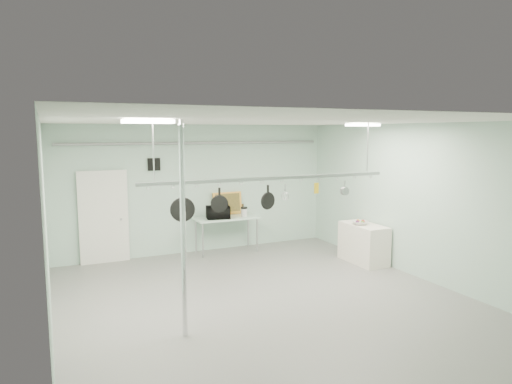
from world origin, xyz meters
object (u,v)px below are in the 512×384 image
coffee_canister (244,213)px  skillet_left (183,206)px  prep_table (226,220)px  skillet_right (268,197)px  microwave (218,212)px  chrome_pole (183,231)px  side_cabinet (364,243)px  pot_rack (272,177)px  fruit_bowl (360,223)px  skillet_mid (219,199)px

coffee_canister → skillet_left: (-2.47, -3.15, 0.81)m
prep_table → skillet_right: skillet_right is taller
prep_table → microwave: size_ratio=2.85×
skillet_left → prep_table: bearing=68.9°
chrome_pole → side_cabinet: bearing=22.4°
microwave → skillet_left: bearing=72.2°
prep_table → skillet_right: size_ratio=3.76×
prep_table → coffee_canister: bearing=-19.5°
pot_rack → fruit_bowl: (2.85, 1.12, -1.29)m
side_cabinet → skillet_left: skillet_left is taller
chrome_pole → skillet_right: bearing=26.3°
prep_table → skillet_right: 3.49m
skillet_mid → microwave: bearing=94.3°
coffee_canister → pot_rack: bearing=-104.5°
microwave → fruit_bowl: (2.72, -2.05, -0.12)m
skillet_mid → fruit_bowl: bearing=40.2°
microwave → skillet_right: skillet_right is taller
prep_table → fruit_bowl: 3.28m
fruit_bowl → skillet_left: (-4.50, -1.12, 0.87)m
fruit_bowl → skillet_mid: 4.12m
prep_table → microwave: 0.38m
pot_rack → skillet_left: bearing=180.0°
prep_table → skillet_mid: skillet_mid is taller
pot_rack → side_cabinet: bearing=20.4°
coffee_canister → skillet_left: 4.08m
skillet_left → skillet_right: (1.57, 0.00, 0.05)m
coffee_canister → skillet_right: (-0.90, -3.15, 0.87)m
side_cabinet → skillet_left: 4.92m
side_cabinet → skillet_right: bearing=-160.1°
chrome_pole → skillet_mid: (0.90, 0.90, 0.28)m
side_cabinet → coffee_canister: coffee_canister is taller
skillet_left → fruit_bowl: bearing=24.7°
chrome_pole → side_cabinet: chrome_pole is taller
pot_rack → skillet_right: (-0.08, 0.00, -0.36)m
fruit_bowl → side_cabinet: bearing=-10.5°
prep_table → skillet_mid: (-1.40, -3.30, 1.05)m
fruit_bowl → pot_rack: bearing=-158.6°
pot_rack → chrome_pole: bearing=-154.7°
pot_rack → fruit_bowl: bearing=21.4°
side_cabinet → skillet_left: bearing=-166.5°
pot_rack → skillet_mid: bearing=180.0°
chrome_pole → microwave: (2.03, 4.07, -0.54)m
skillet_right → prep_table: bearing=67.0°
chrome_pole → coffee_canister: size_ratio=15.90×
prep_table → skillet_mid: bearing=-113.0°
coffee_canister → skillet_right: 3.39m
microwave → skillet_mid: bearing=81.8°
side_cabinet → chrome_pole: bearing=-157.6°
fruit_bowl → coffee_canister: bearing=135.0°
chrome_pole → prep_table: chrome_pole is taller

